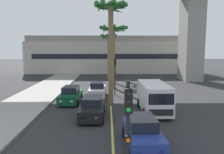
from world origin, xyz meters
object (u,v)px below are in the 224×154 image
delivery_van (154,97)px  palm_tree_mid_median (114,37)px  palm_tree_farthest_median (111,24)px  palm_tree_far_median (112,39)px  palm_tree_near_median (109,42)px  traffic_light_median_near (128,129)px  car_queue_second (142,133)px  car_queue_front (92,108)px  car_queue_fourth (97,90)px  car_queue_third (71,95)px  traffic_light_median_far (115,71)px

delivery_van → palm_tree_mid_median: palm_tree_mid_median is taller
delivery_van → palm_tree_farthest_median: bearing=148.0°
palm_tree_mid_median → palm_tree_far_median: 12.39m
palm_tree_near_median → traffic_light_median_near: bearing=-89.0°
delivery_van → traffic_light_median_near: 11.62m
delivery_van → traffic_light_median_near: bearing=-105.5°
traffic_light_median_near → palm_tree_mid_median: 22.64m
palm_tree_near_median → palm_tree_farthest_median: size_ratio=0.81×
car_queue_second → palm_tree_far_median: size_ratio=0.46×
car_queue_front → palm_tree_farthest_median: (1.45, 3.47, 6.50)m
car_queue_fourth → palm_tree_far_median: bearing=84.0°
car_queue_third → car_queue_fourth: size_ratio=1.01×
traffic_light_median_near → palm_tree_farthest_median: 14.00m
palm_tree_farthest_median → traffic_light_median_far: bearing=83.8°
car_queue_front → palm_tree_mid_median: size_ratio=0.51×
car_queue_fourth → delivery_van: size_ratio=0.78×
traffic_light_median_far → palm_tree_mid_median: 5.80m
car_queue_fourth → palm_tree_farthest_median: palm_tree_farthest_median is taller
car_queue_fourth → delivery_van: bearing=-51.0°
car_queue_second → car_queue_third: bearing=118.9°
car_queue_third → palm_tree_far_median: bearing=78.1°
palm_tree_far_median → delivery_van: bearing=-82.8°
car_queue_second → palm_tree_farthest_median: size_ratio=0.45×
traffic_light_median_far → palm_tree_near_median: 11.92m
car_queue_fourth → palm_tree_far_median: (1.84, 17.60, 6.17)m
car_queue_fourth → palm_tree_far_median: 18.74m
palm_tree_near_median → palm_tree_mid_median: size_ratio=0.93×
palm_tree_farthest_median → car_queue_third: bearing=162.2°
car_queue_third → palm_tree_mid_median: palm_tree_mid_median is taller
palm_tree_mid_median → palm_tree_near_median: bearing=95.3°
palm_tree_near_median → car_queue_fourth: bearing=-95.8°
delivery_van → palm_tree_farthest_median: 7.18m
car_queue_second → traffic_light_median_far: bearing=94.4°
traffic_light_median_near → car_queue_fourth: bearing=95.8°
car_queue_fourth → car_queue_second: bearing=-76.6°
palm_tree_near_median → palm_tree_far_median: 5.36m
traffic_light_median_near → palm_tree_near_median: palm_tree_near_median is taller
traffic_light_median_far → palm_tree_near_median: bearing=93.3°
car_queue_second → delivery_van: size_ratio=0.79×
traffic_light_median_far → palm_tree_far_median: 17.19m
car_queue_front → car_queue_fourth: same height
traffic_light_median_far → car_queue_second: bearing=-85.6°
car_queue_third → traffic_light_median_far: size_ratio=0.99×
car_queue_front → palm_tree_far_median: bearing=85.7°
delivery_van → palm_tree_mid_median: 12.73m
car_queue_second → palm_tree_mid_median: (-1.03, 17.50, 5.90)m
car_queue_fourth → traffic_light_median_near: (1.74, -17.08, 1.99)m
car_queue_third → car_queue_fourth: same height
traffic_light_median_near → delivery_van: bearing=74.5°
car_queue_front → car_queue_third: bearing=116.6°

